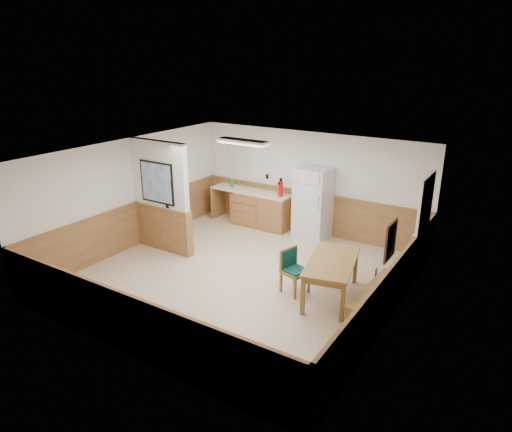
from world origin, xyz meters
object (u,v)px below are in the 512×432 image
Objects in this scene: dining_chair at (292,267)px; fire_extinguisher at (281,189)px; dining_bench at (376,294)px; refrigerator at (313,204)px; soap_bottle at (232,183)px; dining_table at (332,265)px.

fire_extinguisher is (-1.72, 2.59, 0.61)m from dining_chair.
dining_bench is 4.19m from fire_extinguisher.
soap_bottle is at bearing -179.13° from refrigerator.
fire_extinguisher reaches higher than dining_table.
fire_extinguisher is at bearing 122.49° from dining_table.
refrigerator is at bearing 123.93° from dining_chair.
soap_bottle is at bearing 159.50° from fire_extinguisher.
refrigerator is 3.49m from dining_bench.
fire_extinguisher is 1.50m from soap_bottle.
fire_extinguisher reaches higher than soap_bottle.
dining_chair is 3.17m from fire_extinguisher.
refrigerator reaches higher than fire_extinguisher.
dining_bench is at bearing -56.32° from fire_extinguisher.
refrigerator is 7.22× the size of soap_bottle.
dining_chair is 4.18m from soap_bottle.
fire_extinguisher is (-0.88, 0.00, 0.24)m from refrigerator.
dining_bench is 5.44m from soap_bottle.
dining_bench is at bearing -44.19° from refrigerator.
fire_extinguisher is at bearing 139.64° from dining_chair.
fire_extinguisher is 1.95× the size of soap_bottle.
dining_bench is (0.85, -0.03, -0.31)m from dining_table.
dining_chair is (0.84, -2.59, -0.37)m from refrigerator.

